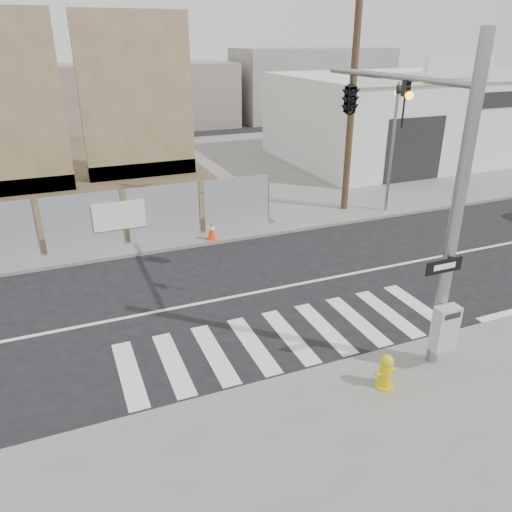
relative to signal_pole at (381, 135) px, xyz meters
name	(u,v)px	position (x,y,z in m)	size (l,w,h in m)	color
ground	(253,293)	(-2.49, 2.05, -4.78)	(100.00, 100.00, 0.00)	black
sidewalk_far	(154,177)	(-2.49, 16.05, -4.72)	(50.00, 20.00, 0.12)	slate
signal_pole	(381,135)	(0.00, 0.00, 0.00)	(0.96, 5.87, 7.00)	gray
far_signal_pole	(394,130)	(5.51, 6.65, -1.30)	(0.16, 0.20, 5.60)	gray
concrete_wall_right	(138,113)	(-2.99, 16.13, -1.40)	(5.50, 1.30, 8.00)	#786348
auto_shop	(389,117)	(11.50, 15.01, -2.25)	(12.00, 10.20, 5.95)	silver
utility_pole_right	(353,85)	(4.01, 7.55, 0.42)	(1.60, 0.28, 10.00)	brown
fire_hydrant	(386,371)	(-1.56, -3.11, -4.28)	(0.50, 0.50, 0.78)	gold
traffic_cone_c	(22,248)	(-8.74, 7.28, -4.36)	(0.38, 0.38, 0.62)	#FF480D
traffic_cone_d	(212,231)	(-2.39, 6.27, -4.33)	(0.41, 0.41, 0.68)	#FF410D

